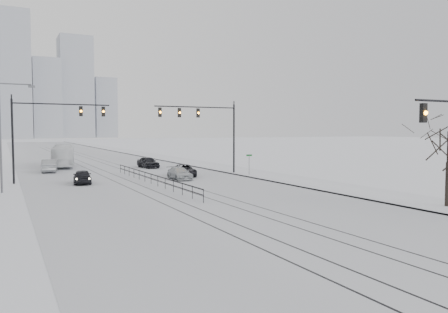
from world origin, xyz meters
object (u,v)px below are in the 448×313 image
(sedan_nb_far, at_px, (148,162))
(box_truck, at_px, (63,156))
(sedan_sb_inner, at_px, (82,177))
(sedan_sb_outer, at_px, (50,166))
(sedan_nb_right, at_px, (180,174))
(sedan_nb_front, at_px, (184,171))

(sedan_nb_far, relative_size, box_truck, 0.40)
(sedan_sb_inner, height_order, sedan_sb_outer, sedan_sb_outer)
(sedan_sb_outer, bearing_deg, sedan_nb_right, 135.59)
(sedan_sb_inner, distance_m, sedan_nb_front, 11.15)
(sedan_sb_inner, bearing_deg, sedan_nb_front, -163.49)
(sedan_nb_front, bearing_deg, sedan_nb_right, -110.09)
(sedan_nb_front, bearing_deg, sedan_nb_far, 102.66)
(sedan_sb_outer, xyz_separation_m, box_truck, (2.40, 7.00, 0.74))
(sedan_sb_outer, bearing_deg, sedan_sb_inner, 104.67)
(sedan_sb_outer, relative_size, sedan_nb_right, 1.12)
(sedan_nb_front, relative_size, sedan_nb_far, 1.06)
(sedan_nb_far, bearing_deg, sedan_sb_outer, 175.16)
(sedan_sb_outer, distance_m, sedan_nb_far, 12.35)
(sedan_sb_inner, relative_size, sedan_nb_front, 0.86)
(sedan_nb_right, height_order, sedan_nb_far, sedan_nb_far)
(sedan_sb_inner, height_order, sedan_nb_right, sedan_sb_inner)
(sedan_nb_far, distance_m, box_truck, 11.96)
(sedan_sb_inner, bearing_deg, box_truck, -84.67)
(box_truck, bearing_deg, sedan_sb_inner, 96.63)
(sedan_sb_inner, relative_size, sedan_sb_outer, 0.84)
(sedan_sb_outer, xyz_separation_m, sedan_nb_front, (12.67, -11.84, -0.13))
(sedan_sb_inner, bearing_deg, sedan_nb_far, -119.94)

